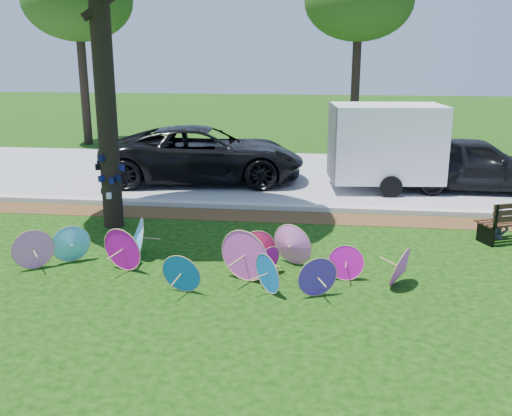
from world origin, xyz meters
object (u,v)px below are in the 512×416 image
Objects in this scene: dark_pickup at (473,164)px; person_left at (499,209)px; parasol_pile at (212,254)px; cargo_trailer at (386,142)px; black_van at (204,154)px.

dark_pickup is 4.46m from person_left.
parasol_pile is 6.22m from person_left.
dark_pickup is at bearing 49.79° from parasol_pile.
cargo_trailer reaches higher than dark_pickup.
cargo_trailer reaches higher than black_van.
cargo_trailer reaches higher than parasol_pile.
parasol_pile is 1.60× the size of dark_pickup.
black_van is 4.73× the size of person_left.
cargo_trailer is at bearing 94.11° from dark_pickup.
black_van is (-1.72, 7.37, 0.45)m from parasol_pile.
cargo_trailer is 4.75m from person_left.
dark_pickup is 3.56× the size of person_left.
cargo_trailer is (3.60, 7.01, 0.97)m from parasol_pile.
person_left is at bearing -71.18° from cargo_trailer.
parasol_pile is at bearing -173.69° from black_van.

